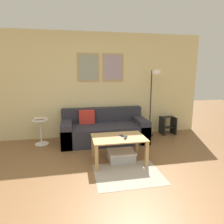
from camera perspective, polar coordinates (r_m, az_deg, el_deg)
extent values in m
plane|color=brown|center=(2.71, 1.99, -25.57)|extent=(16.00, 16.00, 0.00)
cube|color=beige|center=(5.01, -5.50, 7.44)|extent=(5.60, 0.06, 2.55)
cube|color=tan|center=(4.94, -6.78, 12.57)|extent=(0.52, 0.02, 0.66)
cube|color=#939E8E|center=(4.93, -6.77, 12.57)|extent=(0.45, 0.01, 0.59)
cube|color=tan|center=(5.03, 0.33, 12.63)|extent=(0.52, 0.02, 0.66)
cube|color=#A393A8|center=(5.02, 0.35, 12.63)|extent=(0.45, 0.01, 0.59)
cube|color=#A39989|center=(3.38, 4.61, -17.25)|extent=(1.08, 0.86, 0.01)
cube|color=#2D2D38|center=(4.73, -2.17, -6.00)|extent=(1.97, 0.90, 0.41)
cube|color=#2D2D38|center=(4.96, -2.84, -0.66)|extent=(1.97, 0.20, 0.34)
cube|color=#2D2D38|center=(4.66, -12.79, -5.78)|extent=(0.24, 0.90, 0.53)
cube|color=#2D2D38|center=(4.91, 7.87, -4.68)|extent=(0.24, 0.90, 0.53)
cube|color=red|center=(4.76, -7.23, -1.39)|extent=(0.36, 0.14, 0.32)
cube|color=tan|center=(3.63, 1.90, -7.32)|extent=(0.95, 0.63, 0.02)
cube|color=tan|center=(3.39, -4.45, -13.01)|extent=(0.06, 0.06, 0.45)
cube|color=tan|center=(3.59, 9.88, -11.72)|extent=(0.06, 0.06, 0.45)
cube|color=tan|center=(3.90, -5.44, -9.66)|extent=(0.06, 0.06, 0.45)
cube|color=tan|center=(4.07, 7.07, -8.75)|extent=(0.06, 0.06, 0.45)
cube|color=#B2B2B7|center=(3.80, 2.67, -12.53)|extent=(0.47, 0.37, 0.16)
cube|color=silver|center=(3.76, 2.69, -11.25)|extent=(0.49, 0.39, 0.02)
cylinder|color=black|center=(5.29, 10.61, -6.47)|extent=(0.20, 0.20, 0.02)
cylinder|color=black|center=(5.10, 10.95, 2.37)|extent=(0.03, 0.03, 1.63)
cylinder|color=black|center=(4.91, 11.94, 11.54)|extent=(0.02, 0.28, 0.02)
cylinder|color=white|center=(4.78, 12.60, 11.15)|extent=(0.20, 0.20, 0.09)
cylinder|color=white|center=(4.88, -19.39, -8.55)|extent=(0.30, 0.30, 0.01)
cylinder|color=white|center=(4.79, -19.61, -5.40)|extent=(0.04, 0.04, 0.55)
cylinder|color=white|center=(4.72, -19.85, -2.13)|extent=(0.36, 0.36, 0.02)
cube|color=#8C4C93|center=(4.73, -20.06, -1.94)|extent=(0.19, 0.15, 0.01)
cube|color=#D18438|center=(4.72, -20.15, -1.78)|extent=(0.16, 0.13, 0.02)
cube|color=silver|center=(4.71, -20.01, -1.60)|extent=(0.23, 0.13, 0.02)
cube|color=black|center=(3.57, 3.96, -7.31)|extent=(0.10, 0.15, 0.02)
cube|color=#1E2338|center=(3.68, 2.94, -6.82)|extent=(0.09, 0.15, 0.01)
cube|color=black|center=(5.41, 14.05, -3.81)|extent=(0.03, 0.32, 0.45)
cube|color=black|center=(5.56, 17.14, -3.58)|extent=(0.03, 0.32, 0.45)
cube|color=black|center=(5.45, 15.86, -4.22)|extent=(0.30, 0.15, 0.02)
cube|color=black|center=(5.48, 15.47, -1.35)|extent=(0.30, 0.15, 0.02)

